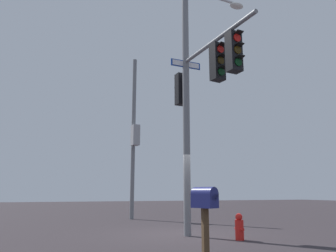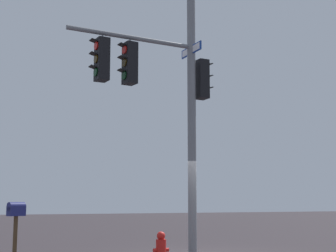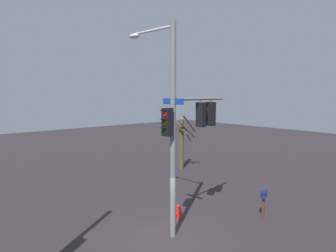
{
  "view_description": "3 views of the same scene",
  "coord_description": "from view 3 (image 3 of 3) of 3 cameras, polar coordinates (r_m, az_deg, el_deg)",
  "views": [
    {
      "loc": [
        10.02,
        -4.03,
        1.32
      ],
      "look_at": [
        -0.07,
        -0.49,
        3.5
      ],
      "focal_mm": 34.89,
      "sensor_mm": 36.0,
      "label": 1
    },
    {
      "loc": [
        5.88,
        12.41,
        1.48
      ],
      "look_at": [
        0.9,
        -0.41,
        3.48
      ],
      "focal_mm": 53.95,
      "sensor_mm": 36.0,
      "label": 2
    },
    {
      "loc": [
        -7.19,
        -8.57,
        5.86
      ],
      "look_at": [
        0.05,
        -0.06,
        4.64
      ],
      "focal_mm": 30.83,
      "sensor_mm": 36.0,
      "label": 3
    }
  ],
  "objects": [
    {
      "name": "ground_plane",
      "position": [
        12.63,
        -0.37,
        -21.42
      ],
      "size": [
        80.0,
        80.0,
        0.0
      ],
      "primitive_type": "plane",
      "color": "#2F292D"
    },
    {
      "name": "main_signal_pole_assembly",
      "position": [
        12.02,
        2.57,
        1.81
      ],
      "size": [
        4.2,
        3.14,
        8.7
      ],
      "rotation": [
        0.0,
        0.0,
        0.12
      ],
      "color": "slate",
      "rests_on": "ground"
    },
    {
      "name": "fire_hydrant",
      "position": [
        14.18,
        2.09,
        -16.67
      ],
      "size": [
        0.38,
        0.24,
        0.73
      ],
      "color": "red",
      "rests_on": "ground"
    },
    {
      "name": "bare_tree_behind_pole",
      "position": [
        22.63,
        2.83,
        -3.05
      ],
      "size": [
        1.86,
        1.15,
        4.37
      ],
      "color": "#4C452F",
      "rests_on": "ground"
    },
    {
      "name": "mailbox",
      "position": [
        14.66,
        18.39,
        -13.01
      ],
      "size": [
        0.5,
        0.4,
        1.41
      ],
      "rotation": [
        0.0,
        0.0,
        5.14
      ],
      "color": "#4C3823",
      "rests_on": "ground"
    }
  ]
}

